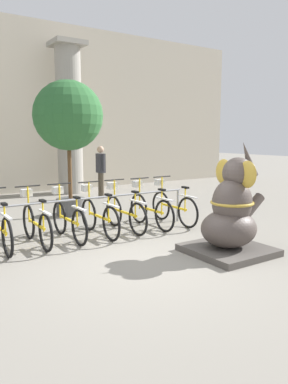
# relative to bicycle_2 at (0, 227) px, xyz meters

# --- Properties ---
(ground_plane) EXTENTS (60.00, 60.00, 0.00)m
(ground_plane) POSITION_rel_bicycle_2_xyz_m (1.78, -1.87, -0.41)
(ground_plane) COLOR gray
(building_facade) EXTENTS (20.00, 0.20, 6.00)m
(building_facade) POSITION_rel_bicycle_2_xyz_m (1.78, 6.73, 2.59)
(building_facade) COLOR #BCB29E
(building_facade) RESTS_ON ground_plane
(column_right) EXTENTS (1.09, 1.09, 5.16)m
(column_right) POSITION_rel_bicycle_2_xyz_m (3.68, 5.73, 2.21)
(column_right) COLOR gray
(column_right) RESTS_ON ground_plane
(bike_rack) EXTENTS (5.64, 0.05, 0.77)m
(bike_rack) POSITION_rel_bicycle_2_xyz_m (1.26, 0.08, 0.23)
(bike_rack) COLOR gray
(bike_rack) RESTS_ON ground_plane
(bicycle_2) EXTENTS (0.48, 1.69, 1.06)m
(bicycle_2) POSITION_rel_bicycle_2_xyz_m (0.00, 0.00, 0.00)
(bicycle_2) COLOR black
(bicycle_2) RESTS_ON ground_plane
(bicycle_3) EXTENTS (0.48, 1.69, 1.06)m
(bicycle_3) POSITION_rel_bicycle_2_xyz_m (0.63, -0.04, 0.00)
(bicycle_3) COLOR black
(bicycle_3) RESTS_ON ground_plane
(bicycle_4) EXTENTS (0.48, 1.69, 1.06)m
(bicycle_4) POSITION_rel_bicycle_2_xyz_m (1.26, -0.03, 0.00)
(bicycle_4) COLOR black
(bicycle_4) RESTS_ON ground_plane
(bicycle_5) EXTENTS (0.48, 1.69, 1.06)m
(bicycle_5) POSITION_rel_bicycle_2_xyz_m (1.89, -0.07, 0.00)
(bicycle_5) COLOR black
(bicycle_5) RESTS_ON ground_plane
(bicycle_6) EXTENTS (0.48, 1.69, 1.06)m
(bicycle_6) POSITION_rel_bicycle_2_xyz_m (2.52, -0.02, 0.00)
(bicycle_6) COLOR black
(bicycle_6) RESTS_ON ground_plane
(bicycle_7) EXTENTS (0.48, 1.69, 1.06)m
(bicycle_7) POSITION_rel_bicycle_2_xyz_m (3.15, -0.06, 0.00)
(bicycle_7) COLOR black
(bicycle_7) RESTS_ON ground_plane
(bicycle_8) EXTENTS (0.48, 1.69, 1.06)m
(bicycle_8) POSITION_rel_bicycle_2_xyz_m (3.78, -0.06, 0.00)
(bicycle_8) COLOR black
(bicycle_8) RESTS_ON ground_plane
(elephant_statue) EXTENTS (1.29, 1.29, 1.93)m
(elephant_statue) POSITION_rel_bicycle_2_xyz_m (3.27, -2.35, 0.25)
(elephant_statue) COLOR #4C4742
(elephant_statue) RESTS_ON ground_plane
(person_pedestrian) EXTENTS (0.22, 0.47, 1.68)m
(person_pedestrian) POSITION_rel_bicycle_2_xyz_m (4.06, 4.12, 0.60)
(person_pedestrian) COLOR brown
(person_pedestrian) RESTS_ON ground_plane
(potted_tree) EXTENTS (1.73, 1.73, 3.36)m
(potted_tree) POSITION_rel_bicycle_2_xyz_m (2.21, 2.16, 1.99)
(potted_tree) COLOR #4C4C4C
(potted_tree) RESTS_ON ground_plane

